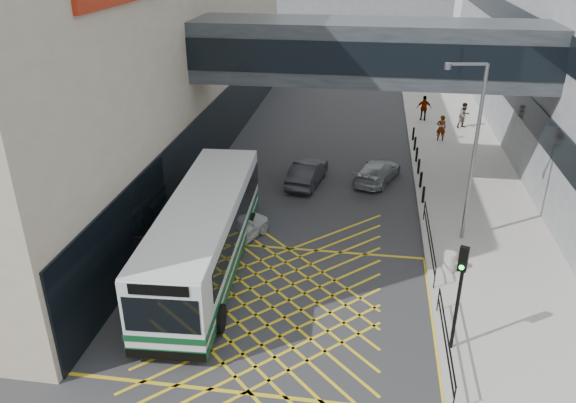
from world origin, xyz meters
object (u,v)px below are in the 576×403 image
at_px(bus, 205,233).
at_px(street_lamp, 471,144).
at_px(car_white, 234,229).
at_px(traffic_light, 460,284).
at_px(car_dark, 307,173).
at_px(car_silver, 377,171).
at_px(litter_bin, 449,262).
at_px(pedestrian_b, 464,115).
at_px(pedestrian_a, 441,128).
at_px(pedestrian_c, 424,108).

distance_m(bus, street_lamp, 11.92).
height_order(car_white, traffic_light, traffic_light).
distance_m(car_dark, car_silver, 4.04).
distance_m(litter_bin, pedestrian_b, 20.22).
relative_size(bus, car_dark, 2.74).
distance_m(bus, car_silver, 12.78).
distance_m(car_white, litter_bin, 9.52).
distance_m(car_dark, pedestrian_a, 11.68).
distance_m(bus, car_dark, 10.17).
xyz_separation_m(car_white, pedestrian_b, (12.55, 18.70, 0.38)).
xyz_separation_m(car_silver, pedestrian_a, (4.22, 7.37, 0.39)).
xyz_separation_m(car_silver, litter_bin, (3.01, -9.47, -0.06)).
height_order(traffic_light, street_lamp, street_lamp).
height_order(bus, car_dark, bus).
distance_m(bus, pedestrian_a, 21.23).
height_order(street_lamp, pedestrian_b, street_lamp).
relative_size(car_dark, traffic_light, 1.08).
relative_size(bus, pedestrian_c, 6.43).
distance_m(car_dark, pedestrian_c, 14.86).
bearing_deg(bus, car_dark, 69.06).
bearing_deg(car_silver, pedestrian_a, -100.00).
distance_m(car_white, traffic_light, 11.16).
relative_size(car_white, car_silver, 1.06).
distance_m(bus, traffic_light, 10.37).
xyz_separation_m(bus, pedestrian_b, (13.15, 21.12, -0.71)).
height_order(bus, litter_bin, bus).
xyz_separation_m(traffic_light, pedestrian_a, (1.67, 21.87, -1.74)).
xyz_separation_m(bus, pedestrian_c, (10.42, 22.56, -0.69)).
relative_size(car_white, street_lamp, 0.55).
xyz_separation_m(car_white, car_silver, (6.42, 8.20, -0.05)).
height_order(car_white, litter_bin, car_white).
bearing_deg(pedestrian_c, car_silver, 73.85).
height_order(car_white, street_lamp, street_lamp).
distance_m(pedestrian_b, pedestrian_c, 3.09).
distance_m(litter_bin, pedestrian_c, 21.42).
distance_m(pedestrian_a, pedestrian_b, 3.67).
height_order(car_dark, litter_bin, car_dark).
distance_m(car_silver, pedestrian_b, 12.17).
distance_m(bus, pedestrian_b, 24.89).
distance_m(car_silver, pedestrian_a, 8.50).
relative_size(bus, traffic_light, 2.97).
relative_size(bus, pedestrian_b, 6.55).
xyz_separation_m(car_dark, pedestrian_b, (10.05, 11.50, 0.39)).
bearing_deg(pedestrian_c, litter_bin, 88.70).
height_order(bus, pedestrian_b, bus).
bearing_deg(pedestrian_c, car_dark, 60.23).
xyz_separation_m(pedestrian_b, pedestrian_c, (-2.74, 1.44, 0.02)).
xyz_separation_m(car_dark, pedestrian_a, (8.14, 8.37, 0.36)).
bearing_deg(car_white, car_silver, -106.82).
bearing_deg(traffic_light, street_lamp, 101.47).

